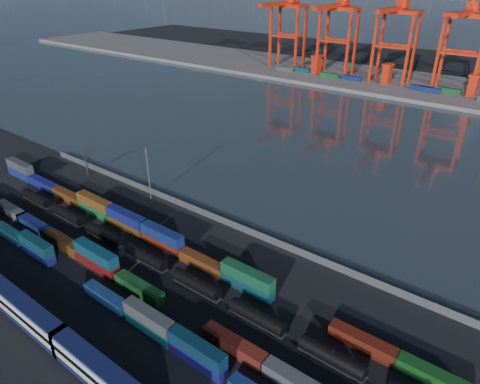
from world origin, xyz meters
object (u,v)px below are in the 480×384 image
Objects in this scene: passenger_train at (22,310)px; tanker_string at (170,270)px; bare_tree at (86,163)px; gantry_cranes at (431,23)px.

passenger_train is 0.66× the size of tanker_string.
gantry_cranes reaches higher than bare_tree.
gantry_cranes is at bearing 88.92° from passenger_train.
gantry_cranes is (-8.31, 199.64, 33.47)m from tanker_string.
tanker_string is 14.35× the size of bare_tree.
bare_tree is at bearing 134.98° from passenger_train.
passenger_train is 0.40× the size of gantry_cranes.
tanker_string is at bearing -19.24° from bare_tree.
passenger_train is 9.42× the size of bare_tree.
gantry_cranes reaches higher than tanker_string.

